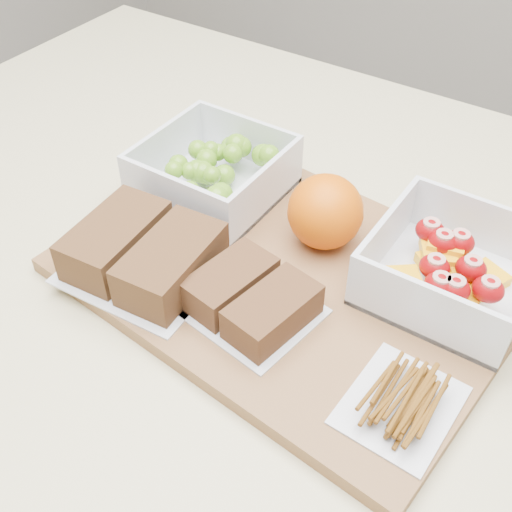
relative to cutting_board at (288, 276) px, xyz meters
The scene contains 8 objects.
counter 0.46m from the cutting_board, 161.17° to the right, with size 1.20×0.90×0.90m, color beige.
cutting_board is the anchor object (origin of this frame).
grape_container 0.15m from the cutting_board, 153.54° to the left, with size 0.14×0.14×0.06m.
fruit_container 0.15m from the cutting_board, 24.16° to the left, with size 0.14×0.14×0.06m.
orange 0.07m from the cutting_board, 83.48° to the left, with size 0.08×0.08×0.08m, color #E55E05.
sandwich_bag_left 0.14m from the cutting_board, 147.36° to the right, with size 0.15×0.14×0.04m.
sandwich_bag_center 0.07m from the cutting_board, 90.10° to the right, with size 0.13×0.12×0.03m.
pretzel_bag 0.18m from the cutting_board, 28.22° to the right, with size 0.09×0.10×0.02m.
Camera 1 is at (0.24, -0.39, 1.35)m, focal length 45.00 mm.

